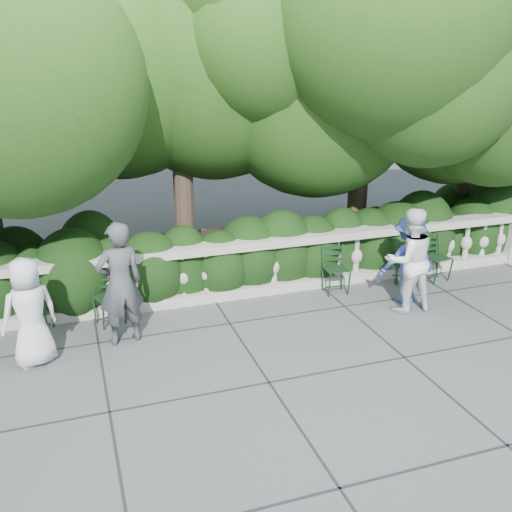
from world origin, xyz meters
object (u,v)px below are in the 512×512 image
object	(u,v)px
chair_d	(404,284)
chair_f	(415,288)
person_businessman	(29,312)
person_casual_man	(409,260)
chair_e	(441,283)
chair_a	(115,327)
chair_c	(338,296)
person_older_blue	(408,260)
chair_b	(37,336)
person_woman_grey	(120,284)

from	to	relation	value
chair_d	chair_f	xyz separation A→B (m)	(0.07, -0.24, 0.00)
person_businessman	person_casual_man	size ratio (longest dim) A/B	0.88
chair_f	chair_e	bearing A→B (deg)	-6.89
chair_e	person_casual_man	world-z (taller)	person_casual_man
chair_a	chair_c	distance (m)	3.81
chair_c	person_businessman	xyz separation A→B (m)	(-4.94, -0.75, 0.76)
chair_c	person_casual_man	world-z (taller)	person_casual_man
person_older_blue	chair_a	bearing A→B (deg)	-2.51
chair_f	person_older_blue	size ratio (longest dim) A/B	0.57
chair_b	person_older_blue	world-z (taller)	person_older_blue
chair_c	person_casual_man	size ratio (longest dim) A/B	0.49
chair_a	person_older_blue	xyz separation A→B (m)	(4.79, -0.57, 0.74)
chair_d	person_woman_grey	xyz separation A→B (m)	(-5.12, -0.61, 0.91)
chair_f	person_businessman	xyz separation A→B (m)	(-6.41, -0.62, 0.76)
chair_e	person_woman_grey	distance (m)	5.87
chair_b	person_woman_grey	size ratio (longest dim) A/B	0.46
chair_a	chair_b	bearing A→B (deg)	157.68
chair_d	person_woman_grey	distance (m)	5.24
chair_f	person_woman_grey	world-z (taller)	person_woman_grey
person_businessman	chair_e	bearing A→B (deg)	162.70
person_businessman	person_older_blue	xyz separation A→B (m)	(5.91, 0.21, -0.02)
chair_d	chair_f	bearing A→B (deg)	-62.90
person_woman_grey	person_casual_man	size ratio (longest dim) A/B	1.06
chair_b	chair_a	bearing A→B (deg)	12.00
chair_d	person_older_blue	xyz separation A→B (m)	(-0.42, -0.65, 0.74)
chair_f	person_older_blue	distance (m)	0.98
chair_e	chair_f	world-z (taller)	same
chair_d	chair_f	world-z (taller)	same
chair_d	chair_e	distance (m)	0.69
chair_e	chair_b	bearing A→B (deg)	168.86
chair_d	chair_c	bearing A→B (deg)	-165.72
chair_a	person_businessman	size ratio (longest dim) A/B	0.55
chair_b	person_businessman	size ratio (longest dim) A/B	0.55
person_woman_grey	chair_b	bearing A→B (deg)	-37.84
chair_a	chair_d	bearing A→B (deg)	-18.54
chair_b	chair_d	size ratio (longest dim) A/B	1.00
chair_d	person_woman_grey	bearing A→B (deg)	-163.27
chair_a	person_older_blue	bearing A→B (deg)	-26.21
chair_e	chair_f	bearing A→B (deg)	176.75
chair_c	person_businessman	world-z (taller)	person_businessman
chair_a	chair_e	distance (m)	5.88
chair_b	person_woman_grey	bearing A→B (deg)	-10.59
chair_b	person_businessman	bearing A→B (deg)	-73.80
person_woman_grey	person_casual_man	distance (m)	4.53
chair_d	chair_f	size ratio (longest dim) A/B	1.00
chair_f	person_casual_man	xyz separation A→B (m)	(-0.68, -0.71, 0.86)
chair_e	person_casual_man	bearing A→B (deg)	-158.37
person_woman_grey	person_older_blue	xyz separation A→B (m)	(4.70, -0.04, -0.17)
chair_b	chair_c	bearing A→B (deg)	13.92
chair_a	person_woman_grey	distance (m)	1.06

